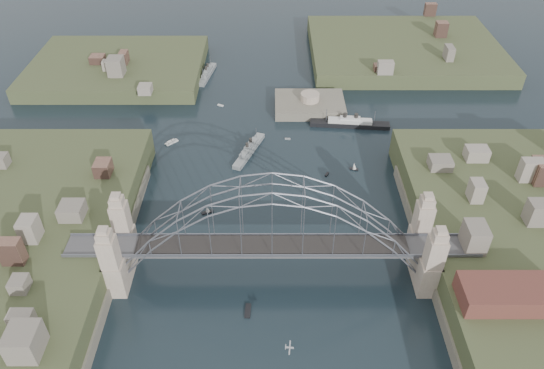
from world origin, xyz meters
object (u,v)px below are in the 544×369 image
Objects in this scene: fort_island at (309,110)px; wharf_shed at (515,294)px; naval_cruiser_far at (207,74)px; ocean_liner at (350,123)px; naval_cruiser_near at (249,150)px; bridge at (272,231)px.

fort_island is 1.10× the size of wharf_shed.
naval_cruiser_far is at bearing 122.02° from wharf_shed.
naval_cruiser_far is 0.70× the size of ocean_liner.
fort_island is 30.88m from naval_cruiser_near.
naval_cruiser_near is at bearing 130.41° from wharf_shed.
wharf_shed is (32.00, -84.00, 10.34)m from fort_island.
naval_cruiser_near is at bearing 98.12° from bridge.
ocean_liner is at bearing -42.15° from fort_island.
bridge is at bearing 162.35° from wharf_shed.
wharf_shed is at bearing -74.50° from ocean_liner.
naval_cruiser_near is 50.58m from naval_cruiser_far.
ocean_liner reaches higher than naval_cruiser_far.
fort_island is at bearing 110.85° from wharf_shed.
naval_cruiser_near is 33.27m from ocean_liner.
ocean_liner is at bearing 68.34° from bridge.
ocean_liner reaches higher than naval_cruiser_near.
ocean_liner is at bearing 25.27° from naval_cruiser_near.
fort_island is at bearing 137.85° from ocean_liner.
naval_cruiser_far is at bearing 146.58° from fort_island.
fort_island is 1.30× the size of naval_cruiser_far.
fort_island is 41.93m from naval_cruiser_far.
fort_island is 1.25× the size of naval_cruiser_near.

